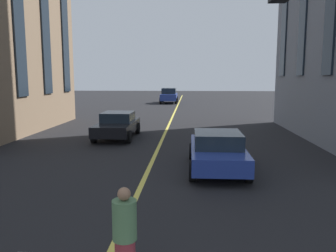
{
  "coord_description": "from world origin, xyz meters",
  "views": [
    {
      "loc": [
        -1.29,
        -1.45,
        3.23
      ],
      "look_at": [
        9.02,
        -0.78,
        1.75
      ],
      "focal_mm": 36.37,
      "sensor_mm": 36.0,
      "label": 1
    }
  ],
  "objects": [
    {
      "name": "lane_centre_line",
      "position": [
        20.0,
        0.0,
        0.0
      ],
      "size": [
        80.0,
        0.16,
        0.01
      ],
      "color": "#D8C64C",
      "rests_on": "ground_plane"
    },
    {
      "name": "car_blue_mid",
      "position": [
        41.59,
        1.23,
        0.97
      ],
      "size": [
        4.7,
        2.14,
        1.88
      ],
      "color": "navy",
      "rests_on": "ground_plane"
    },
    {
      "name": "pedestrian_companion",
      "position": [
        3.62,
        -0.46,
        0.78
      ],
      "size": [
        0.38,
        0.38,
        1.58
      ],
      "color": "maroon",
      "rests_on": "ground_plane"
    },
    {
      "name": "car_blue_parked_b",
      "position": [
        10.44,
        -2.41,
        0.7
      ],
      "size": [
        4.4,
        1.95,
        1.37
      ],
      "color": "navy",
      "rests_on": "ground_plane"
    },
    {
      "name": "car_black_far",
      "position": [
        16.53,
        2.44,
        0.7
      ],
      "size": [
        4.4,
        1.95,
        1.37
      ],
      "color": "black",
      "rests_on": "ground_plane"
    }
  ]
}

